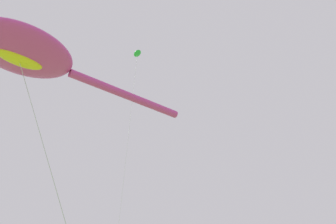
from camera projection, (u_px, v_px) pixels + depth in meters
The scene contains 2 objects.
big_show_kite at pixel (29, 54), 16.06m from camera, with size 11.64×6.34×12.89m.
small_kite_box_yellow at pixel (137, 56), 34.02m from camera, with size 2.00×1.31×24.47m.
Camera 1 is at (-11.11, 2.29, 1.66)m, focal length 36.43 mm.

